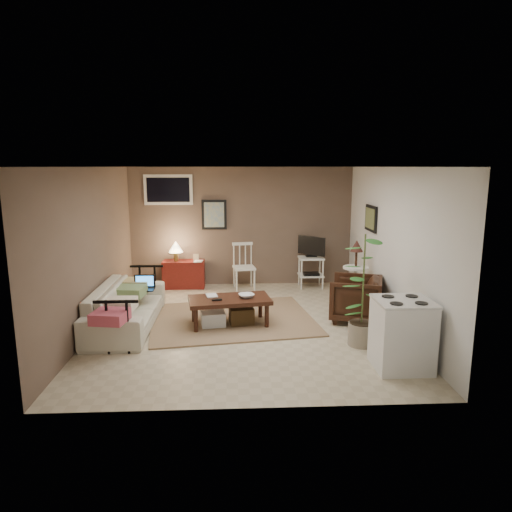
{
  "coord_description": "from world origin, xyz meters",
  "views": [
    {
      "loc": [
        -0.15,
        -6.73,
        2.41
      ],
      "look_at": [
        0.19,
        0.35,
        1.01
      ],
      "focal_mm": 32.0,
      "sensor_mm": 36.0,
      "label": 1
    }
  ],
  "objects": [
    {
      "name": "window",
      "position": [
        -1.45,
        2.48,
        1.95
      ],
      "size": [
        0.96,
        0.03,
        0.6
      ],
      "primitive_type": "cube",
      "color": "white"
    },
    {
      "name": "book_table",
      "position": [
        -0.59,
        0.06,
        0.55
      ],
      "size": [
        0.16,
        0.05,
        0.22
      ],
      "primitive_type": "imported",
      "rotation": [
        0.0,
        0.0,
        0.2
      ],
      "color": "#33150E",
      "rests_on": "coffee_table"
    },
    {
      "name": "book_console",
      "position": [
        -0.95,
        2.15,
        0.66
      ],
      "size": [
        0.17,
        0.04,
        0.22
      ],
      "primitive_type": "imported",
      "rotation": [
        0.0,
        0.0,
        -0.14
      ],
      "color": "#33150E",
      "rests_on": "red_console"
    },
    {
      "name": "red_console",
      "position": [
        -1.18,
        2.25,
        0.33
      ],
      "size": [
        0.83,
        0.37,
        0.96
      ],
      "color": "maroon",
      "rests_on": "floor"
    },
    {
      "name": "bowl",
      "position": [
        0.03,
        -0.02,
        0.56
      ],
      "size": [
        0.24,
        0.12,
        0.23
      ],
      "primitive_type": "imported",
      "rotation": [
        0.0,
        0.0,
        0.27
      ],
      "color": "#33150E",
      "rests_on": "coffee_table"
    },
    {
      "name": "sofa_pillows",
      "position": [
        -1.75,
        -0.23,
        0.52
      ],
      "size": [
        0.42,
        2.06,
        0.15
      ],
      "primitive_type": null,
      "color": "beige",
      "rests_on": "sofa"
    },
    {
      "name": "floor",
      "position": [
        0.0,
        0.0,
        0.0
      ],
      "size": [
        5.0,
        5.0,
        0.0
      ],
      "primitive_type": "plane",
      "color": "#C1B293",
      "rests_on": "ground"
    },
    {
      "name": "art_back",
      "position": [
        -0.55,
        2.48,
        1.45
      ],
      "size": [
        0.5,
        0.03,
        0.6
      ],
      "primitive_type": "cube",
      "color": "black"
    },
    {
      "name": "sofa_end_rails",
      "position": [
        -1.68,
        0.02,
        0.36
      ],
      "size": [
        0.58,
        2.16,
        0.73
      ],
      "primitive_type": null,
      "color": "black",
      "rests_on": "floor"
    },
    {
      "name": "potted_plant",
      "position": [
        1.57,
        -0.9,
        0.83
      ],
      "size": [
        0.39,
        0.39,
        1.56
      ],
      "color": "gray",
      "rests_on": "floor"
    },
    {
      "name": "stove",
      "position": [
        1.85,
        -1.64,
        0.43
      ],
      "size": [
        0.66,
        0.62,
        0.86
      ],
      "color": "white",
      "rests_on": "floor"
    },
    {
      "name": "art_right",
      "position": [
        2.23,
        1.05,
        1.52
      ],
      "size": [
        0.03,
        0.6,
        0.45
      ],
      "primitive_type": "cube",
      "color": "black"
    },
    {
      "name": "coffee_table",
      "position": [
        -0.24,
        -0.04,
        0.26
      ],
      "size": [
        1.31,
        0.81,
        0.46
      ],
      "color": "#33150E",
      "rests_on": "floor"
    },
    {
      "name": "armchair",
      "position": [
        1.75,
        0.11,
        0.39
      ],
      "size": [
        0.91,
        0.94,
        0.78
      ],
      "primitive_type": "imported",
      "rotation": [
        0.0,
        0.0,
        -1.89
      ],
      "color": "black",
      "rests_on": "floor"
    },
    {
      "name": "side_table",
      "position": [
        1.94,
        0.86,
        0.72
      ],
      "size": [
        0.44,
        0.44,
        1.17
      ],
      "color": "white",
      "rests_on": "floor"
    },
    {
      "name": "spindle_chair",
      "position": [
        0.04,
        2.11,
        0.43
      ],
      "size": [
        0.47,
        0.47,
        0.91
      ],
      "color": "white",
      "rests_on": "floor"
    },
    {
      "name": "rug",
      "position": [
        -0.2,
        0.23,
        0.01
      ],
      "size": [
        2.8,
        2.37,
        0.02
      ],
      "primitive_type": "cube",
      "rotation": [
        0.0,
        0.0,
        0.14
      ],
      "color": "#9C815B",
      "rests_on": "floor"
    },
    {
      "name": "tv_stand",
      "position": [
        1.39,
        2.15,
        0.55
      ],
      "size": [
        0.49,
        0.46,
        1.04
      ],
      "color": "white",
      "rests_on": "floor"
    },
    {
      "name": "laptop",
      "position": [
        -1.59,
        0.39,
        0.55
      ],
      "size": [
        0.33,
        0.24,
        0.23
      ],
      "color": "black",
      "rests_on": "sofa"
    },
    {
      "name": "sofa",
      "position": [
        -1.8,
        0.02,
        0.42
      ],
      "size": [
        0.63,
        2.16,
        0.85
      ],
      "primitive_type": "imported",
      "rotation": [
        0.0,
        0.0,
        1.57
      ],
      "color": "beige",
      "rests_on": "floor"
    }
  ]
}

